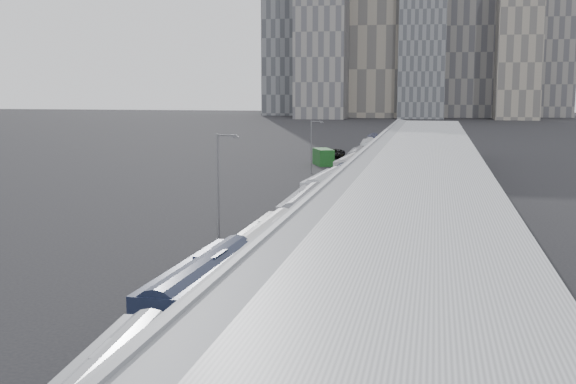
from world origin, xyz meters
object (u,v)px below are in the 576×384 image
(shipping_container, at_px, (323,157))
(suv, at_px, (335,153))
(street_lamp_far, at_px, (312,143))
(bus_5, at_px, (344,180))
(bus_9, at_px, (373,146))
(bus_2, at_px, (266,252))
(bus_3, at_px, (305,217))
(bus_1, at_px, (202,299))
(bus_4, at_px, (326,193))
(street_lamp_near, at_px, (220,178))
(bus_8, at_px, (369,152))
(bus_6, at_px, (349,170))
(bus_7, at_px, (358,161))

(shipping_container, distance_m, suv, 13.64)
(street_lamp_far, relative_size, suv, 1.34)
(bus_5, bearing_deg, shipping_container, 107.21)
(bus_9, xyz_separation_m, suv, (-6.66, -9.89, -0.78))
(bus_2, relative_size, bus_3, 0.94)
(bus_1, distance_m, bus_3, 27.01)
(bus_5, distance_m, suv, 45.76)
(bus_4, distance_m, bus_9, 68.36)
(bus_4, height_order, street_lamp_far, street_lamp_far)
(bus_4, relative_size, street_lamp_near, 1.48)
(bus_4, xyz_separation_m, bus_8, (0.05, 53.62, -0.01))
(bus_6, xyz_separation_m, shipping_container, (-6.96, 20.15, -0.09))
(bus_8, bearing_deg, bus_7, -94.95)
(bus_6, relative_size, suv, 2.00)
(bus_9, xyz_separation_m, shipping_container, (-6.86, -23.52, -0.21))
(bus_7, xyz_separation_m, bus_9, (0.06, 29.64, 0.14))
(bus_7, bearing_deg, bus_4, -90.65)
(bus_2, bearing_deg, bus_4, 90.40)
(bus_9, height_order, street_lamp_far, street_lamp_far)
(bus_2, relative_size, suv, 2.09)
(street_lamp_near, bearing_deg, bus_8, 84.17)
(bus_1, distance_m, bus_8, 96.41)
(bus_9, distance_m, street_lamp_near, 86.48)
(street_lamp_near, bearing_deg, bus_3, 14.47)
(bus_3, relative_size, suv, 2.23)
(bus_7, bearing_deg, bus_8, 86.88)
(bus_8, height_order, shipping_container, bus_8)
(bus_6, xyz_separation_m, suv, (-6.76, 33.78, -0.66))
(bus_7, xyz_separation_m, suv, (-6.59, 19.76, -0.64))
(bus_2, relative_size, bus_6, 1.04)
(bus_1, height_order, suv, bus_1)
(bus_1, distance_m, bus_5, 56.11)
(bus_5, bearing_deg, bus_2, -86.79)
(bus_7, bearing_deg, bus_1, -91.52)
(bus_9, height_order, shipping_container, bus_9)
(bus_8, distance_m, shipping_container, 11.40)
(bus_3, relative_size, shipping_container, 2.31)
(bus_1, distance_m, bus_6, 67.47)
(bus_2, bearing_deg, shipping_container, 95.92)
(street_lamp_far, bearing_deg, bus_2, -83.55)
(bus_9, height_order, street_lamp_near, street_lamp_near)
(bus_8, distance_m, suv, 8.61)
(bus_3, relative_size, street_lamp_far, 1.66)
(bus_5, xyz_separation_m, street_lamp_near, (-7.59, -31.08, 3.89))
(bus_6, height_order, suv, bus_6)
(bus_1, relative_size, bus_4, 0.99)
(bus_1, bearing_deg, bus_8, 91.26)
(bus_7, bearing_deg, street_lamp_near, -98.16)
(bus_2, height_order, street_lamp_near, street_lamp_near)
(bus_4, relative_size, bus_8, 1.01)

